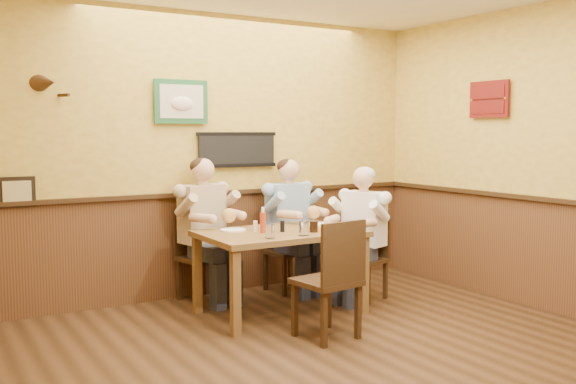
% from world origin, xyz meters
% --- Properties ---
extents(room, '(5.02, 5.03, 2.81)m').
position_xyz_m(room, '(0.13, 0.17, 1.69)').
color(room, black).
rests_on(room, ground).
extents(dining_table, '(1.40, 0.90, 0.75)m').
position_xyz_m(dining_table, '(0.34, 1.50, 0.66)').
color(dining_table, brown).
rests_on(dining_table, ground).
extents(chair_back_left, '(0.48, 0.48, 0.87)m').
position_xyz_m(chair_back_left, '(-0.08, 2.27, 0.43)').
color(chair_back_left, '#382411').
rests_on(chair_back_left, ground).
extents(chair_back_right, '(0.44, 0.44, 0.85)m').
position_xyz_m(chair_back_right, '(0.81, 2.17, 0.43)').
color(chair_back_right, '#382411').
rests_on(chair_back_right, ground).
extents(chair_right_end, '(0.48, 0.48, 0.81)m').
position_xyz_m(chair_right_end, '(1.29, 1.50, 0.41)').
color(chair_right_end, '#382411').
rests_on(chair_right_end, ground).
extents(chair_near_side, '(0.49, 0.49, 0.95)m').
position_xyz_m(chair_near_side, '(0.31, 0.72, 0.48)').
color(chair_near_side, '#382411').
rests_on(chair_near_side, ground).
extents(diner_tan_shirt, '(0.68, 0.68, 1.24)m').
position_xyz_m(diner_tan_shirt, '(-0.08, 2.27, 0.62)').
color(diner_tan_shirt, '#CDB28D').
rests_on(diner_tan_shirt, ground).
extents(diner_blue_polo, '(0.63, 0.63, 1.22)m').
position_xyz_m(diner_blue_polo, '(0.81, 2.17, 0.61)').
color(diner_blue_polo, '#88A6CC').
rests_on(diner_blue_polo, ground).
extents(diner_white_elder, '(0.68, 0.68, 1.16)m').
position_xyz_m(diner_white_elder, '(1.29, 1.50, 0.58)').
color(diner_white_elder, white).
rests_on(diner_white_elder, ground).
extents(water_glass_left, '(0.09, 0.09, 0.12)m').
position_xyz_m(water_glass_left, '(0.07, 1.19, 0.81)').
color(water_glass_left, white).
rests_on(water_glass_left, dining_table).
extents(water_glass_mid, '(0.12, 0.12, 0.13)m').
position_xyz_m(water_glass_mid, '(0.39, 1.17, 0.82)').
color(water_glass_mid, white).
rests_on(water_glass_mid, dining_table).
extents(cola_tumbler, '(0.10, 0.10, 0.10)m').
position_xyz_m(cola_tumbler, '(0.56, 1.29, 0.80)').
color(cola_tumbler, black).
rests_on(cola_tumbler, dining_table).
extents(hot_sauce_bottle, '(0.06, 0.06, 0.20)m').
position_xyz_m(hot_sauce_bottle, '(0.16, 1.48, 0.85)').
color(hot_sauce_bottle, red).
rests_on(hot_sauce_bottle, dining_table).
extents(salt_shaker, '(0.04, 0.04, 0.09)m').
position_xyz_m(salt_shaker, '(0.14, 1.59, 0.80)').
color(salt_shaker, white).
rests_on(salt_shaker, dining_table).
extents(pepper_shaker, '(0.05, 0.05, 0.10)m').
position_xyz_m(pepper_shaker, '(0.33, 1.44, 0.80)').
color(pepper_shaker, black).
rests_on(pepper_shaker, dining_table).
extents(plate_far_left, '(0.24, 0.24, 0.02)m').
position_xyz_m(plate_far_left, '(-0.02, 1.71, 0.76)').
color(plate_far_left, white).
rests_on(plate_far_left, dining_table).
extents(plate_far_right, '(0.35, 0.35, 0.02)m').
position_xyz_m(plate_far_right, '(0.82, 1.59, 0.76)').
color(plate_far_right, silver).
rests_on(plate_far_right, dining_table).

